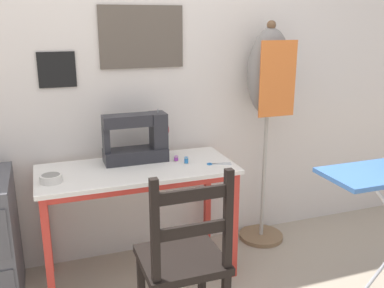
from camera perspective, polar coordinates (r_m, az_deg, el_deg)
name	(u,v)px	position (r m, az deg, el deg)	size (l,w,h in m)	color
wall_back	(122,67)	(2.76, -9.27, 10.06)	(10.00, 0.07, 2.55)	silver
sewing_table	(138,182)	(2.59, -7.20, -5.11)	(1.17, 0.52, 0.72)	silver
sewing_machine	(139,139)	(2.65, -7.10, 0.64)	(0.40, 0.16, 0.32)	#28282D
fabric_bowl	(51,178)	(2.44, -18.28, -4.35)	(0.12, 0.12, 0.04)	silver
scissors	(215,164)	(2.61, 3.13, -2.66)	(0.15, 0.08, 0.01)	silver
thread_spool_near_machine	(176,159)	(2.66, -2.12, -1.96)	(0.03, 0.03, 0.03)	purple
thread_spool_mid_table	(186,160)	(2.61, -0.77, -2.19)	(0.03, 0.03, 0.04)	#2875C1
wooden_chair	(183,261)	(2.13, -1.14, -15.36)	(0.40, 0.38, 0.94)	black
dress_form	(269,87)	(2.94, 10.17, 7.51)	(0.32, 0.32, 1.56)	#846647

